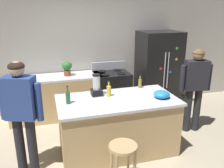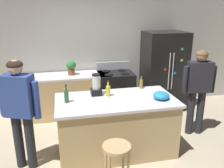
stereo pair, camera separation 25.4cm
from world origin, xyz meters
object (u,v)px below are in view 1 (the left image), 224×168
(kitchen_island, at_px, (117,125))
(stove_range, at_px, (111,92))
(refrigerator, at_px, (158,70))
(bottle_soda, at_px, (109,91))
(person_by_sink_right, at_px, (195,83))
(bottle_vinegar, at_px, (140,83))
(bar_stool, at_px, (123,155))
(blender_appliance, at_px, (97,86))
(bottle_olive_oil, at_px, (68,97))
(mixing_bowl, at_px, (162,94))
(potted_plant, at_px, (67,68))
(person_by_island_left, at_px, (21,108))

(kitchen_island, distance_m, stove_range, 1.56)
(refrigerator, distance_m, bottle_soda, 2.05)
(person_by_sink_right, relative_size, bottle_vinegar, 6.63)
(refrigerator, relative_size, bar_stool, 2.82)
(stove_range, height_order, blender_appliance, blender_appliance)
(kitchen_island, height_order, bottle_olive_oil, bottle_olive_oil)
(bottle_vinegar, bearing_deg, bottle_olive_oil, -163.84)
(kitchen_island, distance_m, mixing_bowl, 0.86)
(refrigerator, bearing_deg, person_by_sink_right, -85.41)
(person_by_sink_right, distance_m, bottle_vinegar, 1.03)
(bar_stool, bearing_deg, blender_appliance, 94.29)
(refrigerator, xyz_separation_m, bottle_vinegar, (-0.91, -1.10, 0.11))
(kitchen_island, relative_size, potted_plant, 6.17)
(stove_range, relative_size, bottle_soda, 4.23)
(stove_range, distance_m, bottle_vinegar, 1.25)
(person_by_sink_right, xyz_separation_m, bar_stool, (-1.74, -1.08, -0.46))
(bar_stool, bearing_deg, bottle_olive_oil, 122.93)
(refrigerator, relative_size, bottle_vinegar, 7.44)
(person_by_island_left, bearing_deg, bar_stool, -30.69)
(potted_plant, bearing_deg, person_by_sink_right, -31.25)
(blender_appliance, height_order, mixing_bowl, blender_appliance)
(bar_stool, bearing_deg, bottle_soda, 84.56)
(refrigerator, bearing_deg, bar_stool, -125.14)
(refrigerator, height_order, person_by_sink_right, refrigerator)
(person_by_sink_right, bearing_deg, bottle_soda, -177.01)
(kitchen_island, height_order, person_by_island_left, person_by_island_left)
(kitchen_island, height_order, bottle_vinegar, bottle_vinegar)
(stove_range, bearing_deg, refrigerator, -1.28)
(kitchen_island, bearing_deg, person_by_island_left, -174.74)
(potted_plant, height_order, bottle_vinegar, potted_plant)
(person_by_sink_right, xyz_separation_m, bottle_soda, (-1.65, -0.09, 0.05))
(person_by_island_left, distance_m, bar_stool, 1.47)
(kitchen_island, distance_m, bottle_vinegar, 0.86)
(person_by_sink_right, relative_size, potted_plant, 5.21)
(refrigerator, bearing_deg, mixing_bowl, -115.30)
(bar_stool, xyz_separation_m, blender_appliance, (-0.08, 1.09, 0.56))
(mixing_bowl, bearing_deg, bar_stool, -141.46)
(kitchen_island, relative_size, stove_range, 1.71)
(refrigerator, relative_size, person_by_island_left, 1.09)
(person_by_island_left, xyz_separation_m, mixing_bowl, (2.06, -0.02, -0.01))
(bottle_soda, bearing_deg, bottle_vinegar, 21.12)
(person_by_island_left, height_order, bottle_soda, person_by_island_left)
(bottle_soda, height_order, bottle_olive_oil, bottle_olive_oil)
(bar_stool, bearing_deg, mixing_bowl, 38.54)
(kitchen_island, bearing_deg, potted_plant, 111.11)
(bottle_vinegar, bearing_deg, stove_range, 99.92)
(stove_range, relative_size, mixing_bowl, 4.28)
(potted_plant, relative_size, bottle_olive_oil, 1.09)
(bar_stool, distance_m, bottle_olive_oil, 1.15)
(kitchen_island, xyz_separation_m, bar_stool, (-0.19, -0.84, 0.04))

